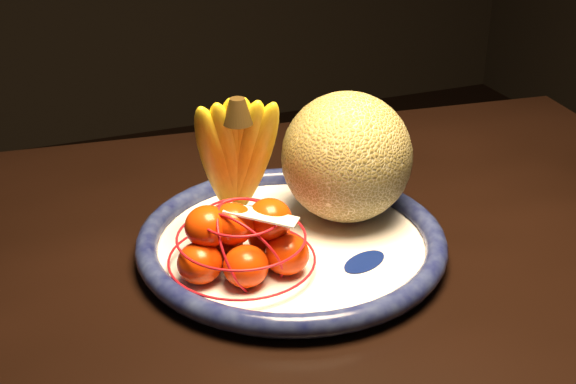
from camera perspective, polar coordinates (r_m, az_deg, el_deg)
name	(u,v)px	position (r m, az deg, el deg)	size (l,w,h in m)	color
fruit_bowl	(291,243)	(0.86, 0.24, -3.63)	(0.33, 0.33, 0.03)	white
cantaloupe	(347,157)	(0.89, 4.20, 2.49)	(0.15, 0.15, 0.15)	olive
banana_bunch	(236,154)	(0.86, -3.74, 2.70)	(0.12, 0.11, 0.18)	yellow
mandarin_bag	(242,242)	(0.81, -3.31, -3.57)	(0.19, 0.19, 0.09)	#FF400B
price_tag	(261,215)	(0.78, -1.91, -1.66)	(0.07, 0.03, 0.00)	white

